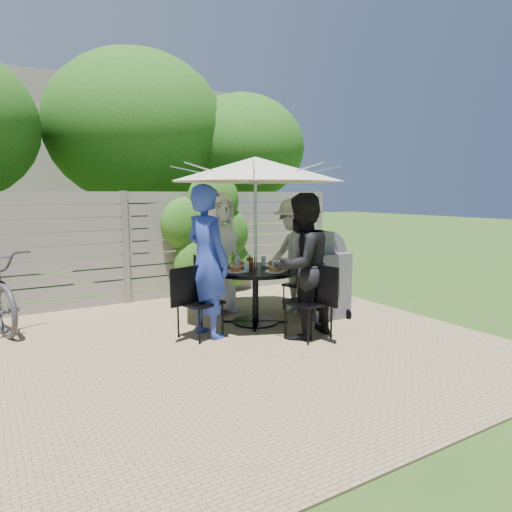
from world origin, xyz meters
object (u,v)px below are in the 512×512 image
plate_left (236,270)px  glass_back (237,263)px  glass_right (264,261)px  glass_left (247,267)px  plate_right (274,264)px  syrup_jug (250,263)px  glass_front (274,265)px  coffee_cup (250,262)px  plate_front (274,270)px  plate_extra (280,268)px  umbrella (255,169)px  bbq_grill (324,279)px  person_back (217,253)px  plate_back (238,264)px  chair_back (212,295)px  chair_right (301,295)px  person_front (302,266)px  chair_left (199,317)px  chair_front (309,317)px  person_left (207,262)px  person_right (296,256)px  patio_table (255,286)px

plate_left → glass_back: 0.37m
glass_right → glass_left: bearing=-145.4°
plate_right → syrup_jug: (-0.42, -0.04, 0.06)m
glass_front → coffee_cup: (-0.11, 0.47, -0.01)m
plate_front → plate_extra: bearing=31.1°
umbrella → bbq_grill: umbrella is taller
glass_back → coffee_cup: (0.21, 0.01, -0.01)m
plate_left → syrup_jug: 0.31m
person_back → plate_back: 0.48m
chair_back → chair_right: bearing=37.9°
plate_left → glass_front: (0.51, -0.15, 0.05)m
person_front → coffee_cup: person_front is taller
chair_left → coffee_cup: 1.22m
umbrella → chair_front: umbrella is taller
person_back → chair_front: size_ratio=1.90×
person_back → plate_extra: (0.42, -1.06, -0.11)m
person_left → syrup_jug: (0.74, 0.22, -0.10)m
person_front → plate_front: bearing=-90.0°
chair_front → glass_front: size_ratio=6.90×
person_right → glass_front: 0.77m
glass_left → coffee_cup: (0.28, 0.40, -0.01)m
person_front → plate_back: size_ratio=6.99×
person_front → chair_right: 1.43m
chair_front → plate_left: bearing=25.4°
glass_right → bbq_grill: 0.92m
plate_right → person_front: bearing=-100.8°
bbq_grill → chair_back: bearing=137.1°
patio_table → glass_right: glass_right is taller
chair_left → glass_right: 1.35m
person_back → bbq_grill: bearing=-54.7°
chair_back → plate_back: chair_back is taller
umbrella → glass_back: umbrella is taller
patio_table → bbq_grill: bearing=-14.5°
glass_back → glass_front: 0.56m
chair_left → plate_left: (0.59, 0.13, 0.52)m
glass_right → coffee_cup: size_ratio=1.17×
glass_front → glass_right: bearing=79.6°
chair_back → glass_front: (0.37, -1.17, 0.59)m
plate_right → glass_right: glass_right is taller
glass_right → glass_back: bearing=169.6°
glass_back → plate_left: bearing=-121.9°
plate_extra → glass_back: glass_back is taller
chair_front → plate_extra: bearing=-10.2°
patio_table → glass_front: size_ratio=10.13×
person_left → plate_front: 0.92m
glass_front → coffee_cup: size_ratio=1.17×
chair_left → bbq_grill: size_ratio=0.73×
plate_right → coffee_cup: bearing=152.4°
plate_right → plate_extra: (-0.11, -0.33, 0.00)m
chair_right → syrup_jug: (-1.01, -0.18, 0.60)m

